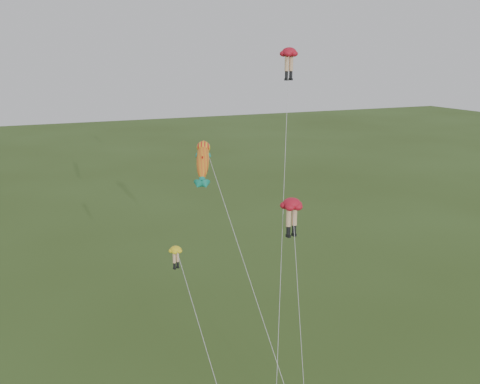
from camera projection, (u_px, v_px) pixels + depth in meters
name	position (u px, v px, depth m)	size (l,w,h in m)	color
legs_kite_red_high	(289.00, 59.00, 40.89)	(8.63, 14.34, 21.26)	red
legs_kite_red_mid	(292.00, 209.00, 33.80)	(2.29, 5.61, 11.95)	red
legs_kite_yellow	(179.00, 262.00, 32.76)	(1.16, 10.09, 9.22)	yellow
fish_kite	(203.00, 161.00, 33.42)	(3.62, 9.94, 15.67)	yellow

